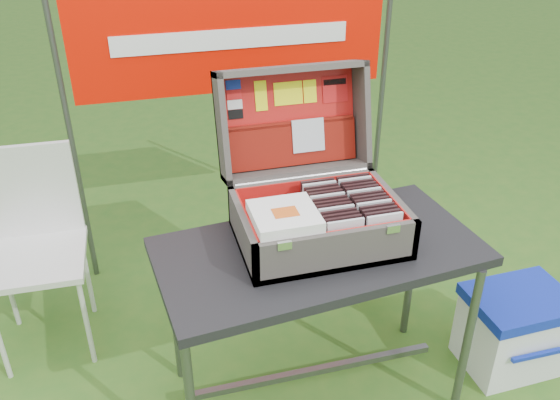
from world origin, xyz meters
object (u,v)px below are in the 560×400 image
object	(u,v)px
table	(316,324)
cardboard_box	(373,260)
suitcase	(316,168)
cooler	(513,330)
chair	(36,262)

from	to	relation	value
table	cardboard_box	world-z (taller)	table
suitcase	cooler	xyz separation A→B (m)	(0.93, -0.18, -0.87)
chair	table	bearing A→B (deg)	-27.66
table	chair	distance (m)	1.31
table	cooler	distance (m)	0.96
table	suitcase	size ratio (longest dim) A/B	1.99
table	cooler	world-z (taller)	table
table	suitcase	world-z (taller)	suitcase
table	suitcase	bearing A→B (deg)	78.06
cooler	chair	distance (m)	2.21
table	suitcase	xyz separation A→B (m)	(0.01, 0.11, 0.68)
table	cooler	size ratio (longest dim) A/B	2.78
suitcase	chair	distance (m)	1.39
chair	suitcase	bearing A→B (deg)	-23.20
table	chair	size ratio (longest dim) A/B	1.28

